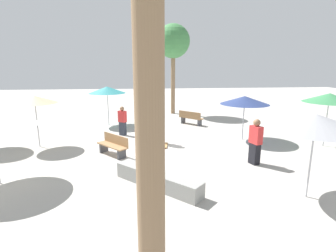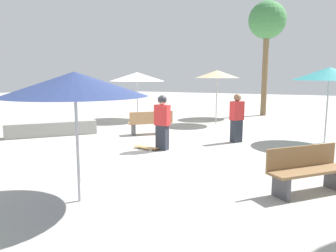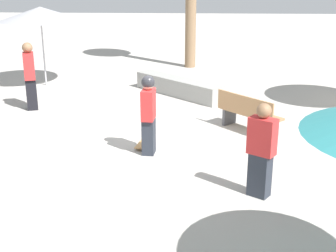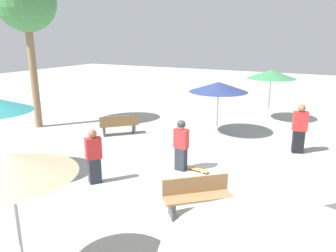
% 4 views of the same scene
% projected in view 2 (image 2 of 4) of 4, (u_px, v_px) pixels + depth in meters
% --- Properties ---
extents(ground_plane, '(60.00, 60.00, 0.00)m').
position_uv_depth(ground_plane, '(138.00, 147.00, 9.88)').
color(ground_plane, '#ADA8A0').
extents(skater_main, '(0.44, 0.27, 1.58)m').
position_uv_depth(skater_main, '(162.00, 121.00, 9.37)').
color(skater_main, '#282D38').
rests_on(skater_main, ground_plane).
extents(skateboard, '(0.82, 0.34, 0.07)m').
position_uv_depth(skateboard, '(146.00, 147.00, 9.54)').
color(skateboard, '#B7844C').
rests_on(skateboard, ground_plane).
extents(concrete_ledge, '(2.52, 2.61, 0.50)m').
position_uv_depth(concrete_ledge, '(52.00, 129.00, 11.66)').
color(concrete_ledge, gray).
rests_on(concrete_ledge, ground_plane).
extents(bench_near, '(1.44, 1.45, 0.85)m').
position_uv_depth(bench_near, '(307.00, 170.00, 5.97)').
color(bench_near, '#47474C').
rests_on(bench_near, ground_plane).
extents(bench_far, '(1.48, 1.40, 0.85)m').
position_uv_depth(bench_far, '(150.00, 123.00, 11.91)').
color(bench_far, '#47474C').
rests_on(bench_far, ground_plane).
extents(shade_umbrella_teal, '(2.24, 2.24, 2.39)m').
position_uv_depth(shade_umbrella_teal, '(329.00, 74.00, 10.17)').
color(shade_umbrella_teal, '#B7B7BC').
rests_on(shade_umbrella_teal, ground_plane).
extents(shade_umbrella_tan, '(1.93, 1.93, 2.35)m').
position_uv_depth(shade_umbrella_tan, '(217.00, 74.00, 14.25)').
color(shade_umbrella_tan, '#B7B7BC').
rests_on(shade_umbrella_tan, ground_plane).
extents(shade_umbrella_white, '(2.65, 2.65, 2.28)m').
position_uv_depth(shade_umbrella_white, '(137.00, 77.00, 15.62)').
color(shade_umbrella_white, '#B7B7BC').
rests_on(shade_umbrella_white, ground_plane).
extents(shade_umbrella_navy, '(2.39, 2.39, 2.20)m').
position_uv_depth(shade_umbrella_navy, '(75.00, 84.00, 5.32)').
color(shade_umbrella_navy, '#B7B7BC').
rests_on(shade_umbrella_navy, ground_plane).
extents(palm_tree_center_left, '(1.92, 1.92, 5.92)m').
position_uv_depth(palm_tree_center_left, '(267.00, 23.00, 16.91)').
color(palm_tree_center_left, brown).
rests_on(palm_tree_center_left, ground_plane).
extents(bystander_watching, '(0.44, 0.48, 1.55)m').
position_uv_depth(bystander_watching, '(237.00, 118.00, 10.46)').
color(bystander_watching, '#282D38').
rests_on(bystander_watching, ground_plane).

